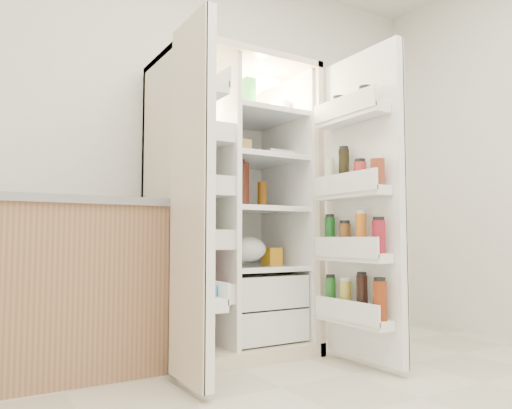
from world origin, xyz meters
TOP-DOWN VIEW (x-y plane):
  - wall_back at (0.00, 2.00)m, footprint 4.00×0.02m
  - refrigerator at (0.12, 1.65)m, footprint 0.92×0.70m
  - freezer_door at (-0.39, 1.05)m, footprint 0.15×0.40m
  - fridge_door at (0.59, 0.96)m, footprint 0.17×0.58m
  - kitchen_counter at (-0.99, 1.68)m, footprint 1.25×0.67m

SIDE VIEW (x-z plane):
  - kitchen_counter at x=-0.99m, z-range 0.00..0.91m
  - refrigerator at x=0.12m, z-range -0.16..1.64m
  - fridge_door at x=0.59m, z-range 0.01..1.73m
  - freezer_door at x=-0.39m, z-range 0.03..1.75m
  - wall_back at x=0.00m, z-range 0.00..2.70m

